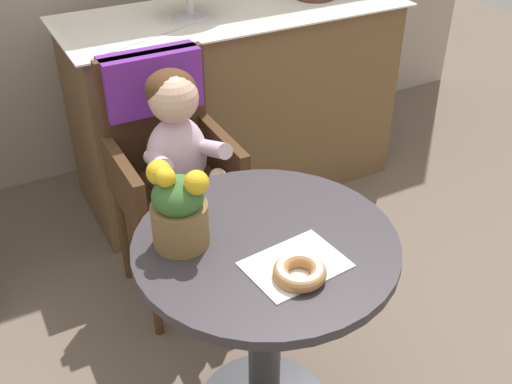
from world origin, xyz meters
The scene contains 7 objects.
cafe_table centered at (0.00, 0.00, 0.51)m, with size 0.72×0.72×0.72m.
wicker_chair centered at (0.00, 0.77, 0.64)m, with size 0.42×0.45×0.95m.
seated_child centered at (0.00, 0.61, 0.68)m, with size 0.27×0.32×0.73m.
paper_napkin centered at (0.02, -0.13, 0.72)m, with size 0.25×0.18×0.00m, color white.
donut_front centered at (0.00, -0.17, 0.74)m, with size 0.13×0.13×0.04m.
flower_vase centered at (-0.20, 0.10, 0.84)m, with size 0.15×0.15×0.24m.
display_counter centered at (0.55, 1.30, 0.45)m, with size 1.56×0.62×0.90m.
Camera 1 is at (-0.62, -1.12, 1.73)m, focal length 42.76 mm.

